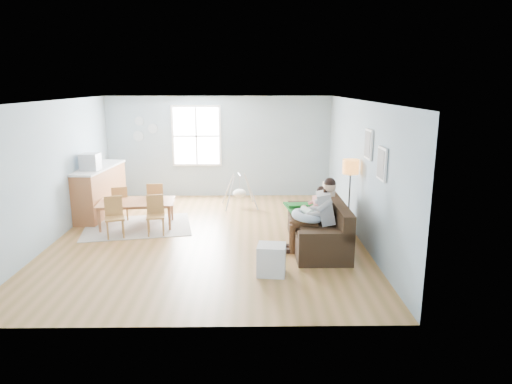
{
  "coord_description": "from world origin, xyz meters",
  "views": [
    {
      "loc": [
        0.83,
        -8.75,
        3.01
      ],
      "look_at": [
        0.94,
        -0.3,
        1.0
      ],
      "focal_mm": 32.0,
      "sensor_mm": 36.0,
      "label": 1
    }
  ],
  "objects_px": {
    "toddler": "(315,205)",
    "chair_nw": "(120,202)",
    "storage_cube": "(271,260)",
    "father": "(316,212)",
    "sofa": "(321,230)",
    "chair_sw": "(114,215)",
    "dining_table": "(137,214)",
    "baby_swing": "(240,192)",
    "chair_ne": "(156,199)",
    "monitor": "(90,162)",
    "counter": "(99,190)",
    "chair_se": "(155,213)",
    "floor_lamp": "(350,173)"
  },
  "relations": [
    {
      "from": "father",
      "to": "chair_se",
      "type": "height_order",
      "value": "father"
    },
    {
      "from": "father",
      "to": "counter",
      "type": "relative_size",
      "value": 0.66
    },
    {
      "from": "chair_ne",
      "to": "dining_table",
      "type": "bearing_deg",
      "value": -115.02
    },
    {
      "from": "father",
      "to": "dining_table",
      "type": "relative_size",
      "value": 0.88
    },
    {
      "from": "father",
      "to": "chair_ne",
      "type": "distance_m",
      "value": 3.98
    },
    {
      "from": "dining_table",
      "to": "baby_swing",
      "type": "height_order",
      "value": "baby_swing"
    },
    {
      "from": "dining_table",
      "to": "chair_sw",
      "type": "distance_m",
      "value": 0.71
    },
    {
      "from": "storage_cube",
      "to": "monitor",
      "type": "distance_m",
      "value": 5.1
    },
    {
      "from": "monitor",
      "to": "chair_sw",
      "type": "bearing_deg",
      "value": -55.76
    },
    {
      "from": "chair_se",
      "to": "chair_nw",
      "type": "height_order",
      "value": "chair_se"
    },
    {
      "from": "chair_ne",
      "to": "monitor",
      "type": "relative_size",
      "value": 2.08
    },
    {
      "from": "chair_se",
      "to": "chair_nw",
      "type": "xyz_separation_m",
      "value": [
        -0.98,
        0.94,
        -0.01
      ]
    },
    {
      "from": "sofa",
      "to": "counter",
      "type": "distance_m",
      "value": 5.35
    },
    {
      "from": "chair_nw",
      "to": "dining_table",
      "type": "bearing_deg",
      "value": -44.0
    },
    {
      "from": "toddler",
      "to": "storage_cube",
      "type": "distance_m",
      "value": 1.85
    },
    {
      "from": "sofa",
      "to": "chair_se",
      "type": "bearing_deg",
      "value": 166.89
    },
    {
      "from": "chair_ne",
      "to": "counter",
      "type": "relative_size",
      "value": 0.4
    },
    {
      "from": "baby_swing",
      "to": "chair_ne",
      "type": "bearing_deg",
      "value": -152.72
    },
    {
      "from": "toddler",
      "to": "chair_se",
      "type": "xyz_separation_m",
      "value": [
        -3.19,
        0.55,
        -0.31
      ]
    },
    {
      "from": "sofa",
      "to": "chair_sw",
      "type": "xyz_separation_m",
      "value": [
        -4.06,
        0.61,
        0.14
      ]
    },
    {
      "from": "toddler",
      "to": "chair_nw",
      "type": "relative_size",
      "value": 1.12
    },
    {
      "from": "chair_ne",
      "to": "sofa",
      "type": "bearing_deg",
      "value": -27.89
    },
    {
      "from": "chair_ne",
      "to": "monitor",
      "type": "distance_m",
      "value": 1.65
    },
    {
      "from": "chair_nw",
      "to": "chair_ne",
      "type": "relative_size",
      "value": 0.95
    },
    {
      "from": "counter",
      "to": "floor_lamp",
      "type": "bearing_deg",
      "value": -16.91
    },
    {
      "from": "toddler",
      "to": "chair_ne",
      "type": "relative_size",
      "value": 1.06
    },
    {
      "from": "father",
      "to": "floor_lamp",
      "type": "height_order",
      "value": "floor_lamp"
    },
    {
      "from": "father",
      "to": "floor_lamp",
      "type": "distance_m",
      "value": 1.27
    },
    {
      "from": "chair_sw",
      "to": "monitor",
      "type": "xyz_separation_m",
      "value": [
        -0.82,
        1.2,
        0.88
      ]
    },
    {
      "from": "toddler",
      "to": "storage_cube",
      "type": "relative_size",
      "value": 1.78
    },
    {
      "from": "sofa",
      "to": "chair_nw",
      "type": "height_order",
      "value": "sofa"
    },
    {
      "from": "floor_lamp",
      "to": "baby_swing",
      "type": "relative_size",
      "value": 1.66
    },
    {
      "from": "chair_ne",
      "to": "baby_swing",
      "type": "relative_size",
      "value": 0.89
    },
    {
      "from": "floor_lamp",
      "to": "chair_ne",
      "type": "bearing_deg",
      "value": 162.33
    },
    {
      "from": "dining_table",
      "to": "monitor",
      "type": "xyz_separation_m",
      "value": [
        -1.12,
        0.58,
        1.05
      ]
    },
    {
      "from": "dining_table",
      "to": "chair_nw",
      "type": "distance_m",
      "value": 0.7
    },
    {
      "from": "storage_cube",
      "to": "toddler",
      "type": "bearing_deg",
      "value": 58.99
    },
    {
      "from": "monitor",
      "to": "baby_swing",
      "type": "distance_m",
      "value": 3.57
    },
    {
      "from": "sofa",
      "to": "chair_ne",
      "type": "height_order",
      "value": "sofa"
    },
    {
      "from": "sofa",
      "to": "counter",
      "type": "bearing_deg",
      "value": 155.64
    },
    {
      "from": "sofa",
      "to": "baby_swing",
      "type": "xyz_separation_m",
      "value": [
        -1.59,
        2.81,
        0.06
      ]
    },
    {
      "from": "sofa",
      "to": "chair_sw",
      "type": "distance_m",
      "value": 4.11
    },
    {
      "from": "storage_cube",
      "to": "dining_table",
      "type": "bearing_deg",
      "value": 137.31
    },
    {
      "from": "chair_sw",
      "to": "toddler",
      "type": "bearing_deg",
      "value": -5.77
    },
    {
      "from": "chair_se",
      "to": "baby_swing",
      "type": "bearing_deg",
      "value": 50.78
    },
    {
      "from": "floor_lamp",
      "to": "storage_cube",
      "type": "distance_m",
      "value": 2.68
    },
    {
      "from": "chair_ne",
      "to": "chair_se",
      "type": "bearing_deg",
      "value": -78.97
    },
    {
      "from": "sofa",
      "to": "toddler",
      "type": "xyz_separation_m",
      "value": [
        -0.08,
        0.21,
        0.44
      ]
    },
    {
      "from": "storage_cube",
      "to": "father",
      "type": "bearing_deg",
      "value": 49.5
    },
    {
      "from": "chair_ne",
      "to": "counter",
      "type": "xyz_separation_m",
      "value": [
        -1.39,
        0.36,
        0.11
      ]
    }
  ]
}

